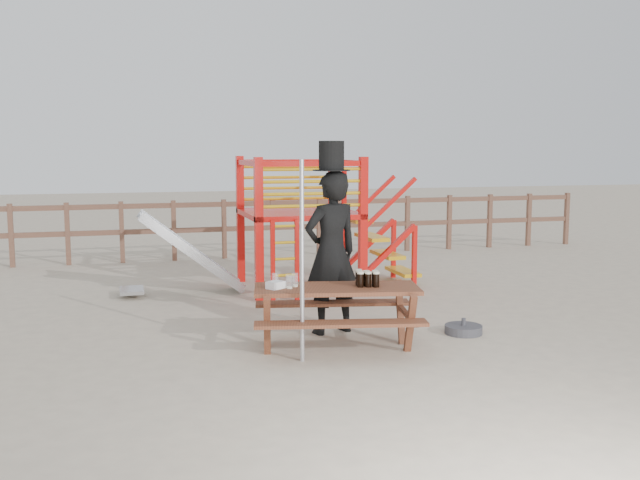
{
  "coord_description": "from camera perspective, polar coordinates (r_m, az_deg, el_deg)",
  "views": [
    {
      "loc": [
        -2.56,
        -7.31,
        2.22
      ],
      "look_at": [
        -0.25,
        0.8,
        1.14
      ],
      "focal_mm": 40.0,
      "sensor_mm": 36.0,
      "label": 1
    }
  ],
  "objects": [
    {
      "name": "ground",
      "position": [
        8.06,
        3.29,
        -8.68
      ],
      "size": [
        60.0,
        60.0,
        0.0
      ],
      "primitive_type": "plane",
      "color": "#B6A78E",
      "rests_on": "ground"
    },
    {
      "name": "back_fence",
      "position": [
        14.61,
        -5.74,
        1.46
      ],
      "size": [
        15.09,
        0.09,
        1.2
      ],
      "color": "brown",
      "rests_on": "ground"
    },
    {
      "name": "playground_fort",
      "position": [
        11.28,
        -2.06,
        1.48
      ],
      "size": [
        4.71,
        1.84,
        2.1
      ],
      "color": "red",
      "rests_on": "ground"
    },
    {
      "name": "picnic_table",
      "position": [
        7.94,
        1.34,
        -5.6
      ],
      "size": [
        2.03,
        1.6,
        0.7
      ],
      "rotation": [
        0.0,
        0.0,
        -0.21
      ],
      "color": "brown",
      "rests_on": "ground"
    },
    {
      "name": "man_with_hat",
      "position": [
        8.53,
        0.91,
        -0.66
      ],
      "size": [
        0.81,
        0.64,
        2.31
      ],
      "rotation": [
        0.0,
        0.0,
        3.41
      ],
      "color": "black",
      "rests_on": "ground"
    },
    {
      "name": "metal_pole",
      "position": [
        7.36,
        -1.45,
        -1.78
      ],
      "size": [
        0.05,
        0.05,
        2.11
      ],
      "primitive_type": "cylinder",
      "color": "#B2B2B7",
      "rests_on": "ground"
    },
    {
      "name": "parasol_base",
      "position": [
        8.83,
        11.4,
        -7.02
      ],
      "size": [
        0.45,
        0.45,
        0.19
      ],
      "color": "#37373C",
      "rests_on": "ground"
    },
    {
      "name": "paper_bag",
      "position": [
        7.8,
        -3.58,
        -3.61
      ],
      "size": [
        0.23,
        0.21,
        0.08
      ],
      "primitive_type": "cube",
      "rotation": [
        0.0,
        0.0,
        0.57
      ],
      "color": "white",
      "rests_on": "picnic_table"
    },
    {
      "name": "stout_pints",
      "position": [
        7.93,
        3.72,
        -3.09
      ],
      "size": [
        0.26,
        0.28,
        0.17
      ],
      "color": "black",
      "rests_on": "picnic_table"
    },
    {
      "name": "empty_glasses",
      "position": [
        7.86,
        -2.71,
        -3.3
      ],
      "size": [
        0.28,
        0.2,
        0.15
      ],
      "color": "silver",
      "rests_on": "picnic_table"
    }
  ]
}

